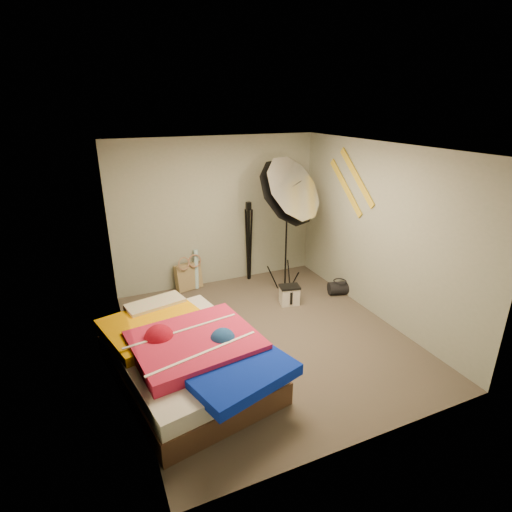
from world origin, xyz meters
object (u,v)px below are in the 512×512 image
bed (187,355)px  camera_tripod (249,236)px  duffel_bag (339,288)px  photo_umbrella (287,193)px  tote_bag (188,276)px  camera_case (289,296)px  wrapping_roll (196,269)px

bed → camera_tripod: size_ratio=1.70×
duffel_bag → photo_umbrella: size_ratio=0.15×
bed → photo_umbrella: 2.90m
photo_umbrella → camera_tripod: photo_umbrella is taller
camera_tripod → duffel_bag: bearing=-46.0°
bed → tote_bag: bearing=75.0°
photo_umbrella → camera_tripod: 1.21m
camera_case → duffel_bag: 0.92m
duffel_bag → bed: bed is taller
wrapping_roll → duffel_bag: 2.43m
duffel_bag → wrapping_roll: bearing=165.5°
wrapping_roll → camera_tripod: bearing=-2.0°
wrapping_roll → camera_case: wrapping_roll is taller
tote_bag → camera_case: (1.31, -1.18, -0.08)m
tote_bag → camera_case: tote_bag is taller
duffel_bag → camera_tripod: bearing=149.4°
tote_bag → camera_tripod: size_ratio=0.32×
duffel_bag → photo_umbrella: photo_umbrella is taller
tote_bag → bed: bed is taller
camera_case → camera_tripod: (-0.21, 1.15, 0.67)m
bed → camera_case: bearing=30.5°
wrapping_roll → duffel_bag: (2.09, -1.21, -0.22)m
tote_bag → bed: size_ratio=0.19×
tote_bag → camera_tripod: camera_tripod is taller
wrapping_roll → camera_tripod: 1.07m
duffel_bag → bed: (-2.85, -1.11, 0.20)m
wrapping_roll → bed: size_ratio=0.28×
photo_umbrella → tote_bag: bearing=150.7°
camera_case → duffel_bag: bearing=10.6°
wrapping_roll → camera_case: 1.67m
tote_bag → wrapping_roll: wrapping_roll is taller
camera_case → camera_tripod: camera_tripod is taller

